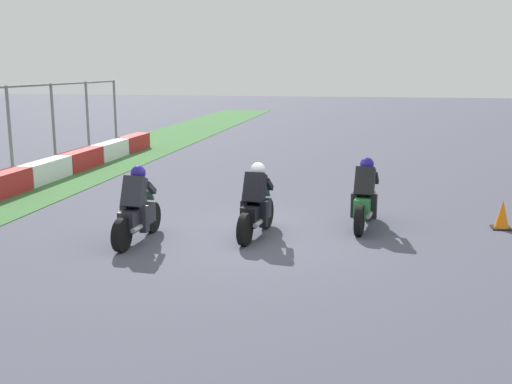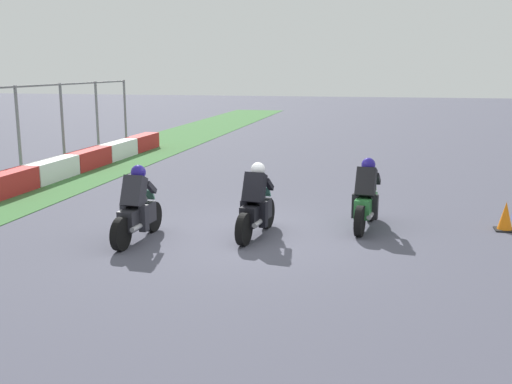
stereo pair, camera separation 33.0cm
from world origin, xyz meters
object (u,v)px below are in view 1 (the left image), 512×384
object	(u,v)px
traffic_cone	(502,215)
rider_lane_a	(365,199)
rider_lane_c	(137,211)
rider_lane_b	(256,206)

from	to	relation	value
traffic_cone	rider_lane_a	bearing A→B (deg)	98.40
rider_lane_c	rider_lane_a	bearing A→B (deg)	-63.15
rider_lane_a	traffic_cone	size ratio (longest dim) A/B	3.27
rider_lane_b	traffic_cone	world-z (taller)	rider_lane_b
rider_lane_b	rider_lane_c	bearing A→B (deg)	117.54
traffic_cone	rider_lane_c	bearing A→B (deg)	107.95
rider_lane_c	traffic_cone	xyz separation A→B (m)	(2.36, -7.30, -0.33)
rider_lane_a	traffic_cone	distance (m)	2.95
rider_lane_a	rider_lane_c	world-z (taller)	same
rider_lane_a	traffic_cone	bearing A→B (deg)	-74.06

